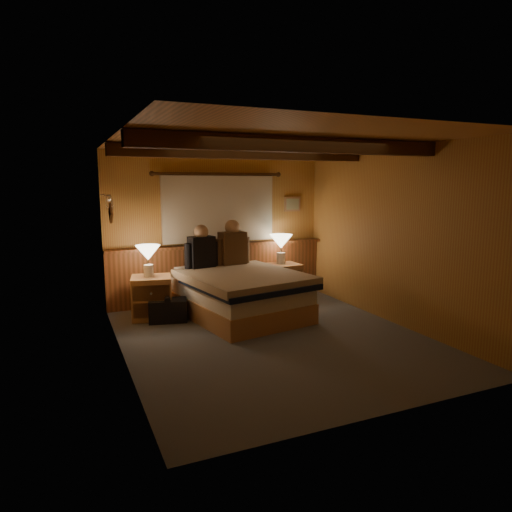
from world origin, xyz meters
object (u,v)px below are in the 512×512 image
lamp_left (148,255)px  person_right (232,246)px  person_left (202,250)px  nightstand_left (152,297)px  nightstand_right (283,281)px  lamp_right (281,243)px  bed (240,293)px  duffel_bag (168,310)px

lamp_left → person_right: person_right is taller
person_left → nightstand_left: bearing=-176.5°
nightstand_right → lamp_left: bearing=-174.6°
nightstand_left → lamp_right: 2.31m
bed → lamp_left: 1.41m
nightstand_right → person_right: bearing=179.9°
bed → duffel_bag: size_ratio=3.72×
nightstand_left → person_right: size_ratio=0.88×
nightstand_left → nightstand_right: bearing=18.9°
duffel_bag → lamp_right: bearing=27.7°
nightstand_left → nightstand_right: (2.23, 0.28, -0.01)m
lamp_left → person_left: size_ratio=0.67×
bed → lamp_right: lamp_right is taller
bed → nightstand_right: bearing=23.9°
nightstand_right → bed: bearing=-147.6°
bed → person_right: 0.92m
nightstand_left → duffel_bag: 0.33m
nightstand_right → lamp_left: (-2.26, -0.28, 0.63)m
bed → nightstand_left: size_ratio=3.32×
nightstand_left → duffel_bag: (0.17, -0.24, -0.14)m
duffel_bag → person_left: bearing=46.6°
person_left → person_right: person_right is taller
nightstand_right → person_right: 1.11m
lamp_left → duffel_bag: (0.20, -0.25, -0.76)m
nightstand_right → person_right: person_right is taller
nightstand_left → lamp_right: lamp_right is taller
nightstand_right → lamp_right: 0.64m
nightstand_left → lamp_right: size_ratio=1.30×
bed → duffel_bag: (-1.02, 0.18, -0.18)m
bed → person_left: bearing=112.4°
person_left → lamp_left: bearing=-177.4°
nightstand_left → person_left: 1.03m
bed → person_left: person_left is taller
lamp_left → lamp_right: lamp_right is taller
person_right → duffel_bag: 1.48m
nightstand_left → duffel_bag: size_ratio=1.12×
bed → nightstand_left: (-1.19, 0.42, -0.04)m
nightstand_left → duffel_bag: nightstand_left is taller
person_right → nightstand_left: bearing=-176.3°
bed → nightstand_left: bed is taller
nightstand_right → lamp_right: bearing=126.5°
bed → duffel_bag: bearing=160.1°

